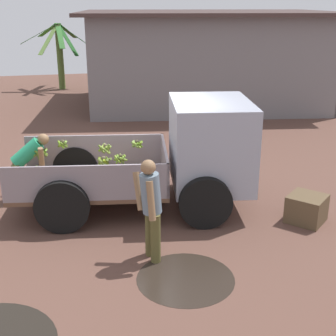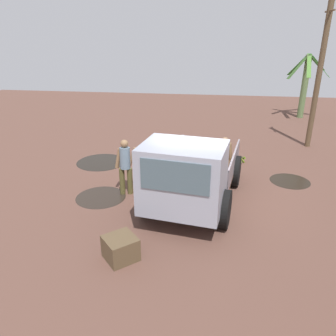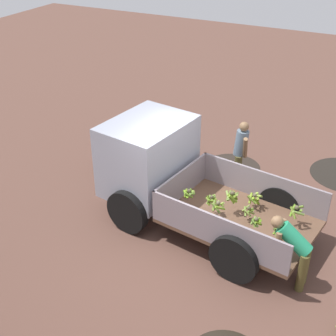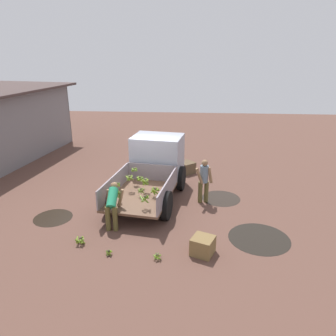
{
  "view_description": "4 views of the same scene",
  "coord_description": "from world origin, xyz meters",
  "px_view_note": "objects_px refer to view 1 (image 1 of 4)",
  "views": [
    {
      "loc": [
        -1.46,
        -8.65,
        3.82
      ],
      "look_at": [
        0.27,
        -0.87,
        0.97
      ],
      "focal_mm": 50.0,
      "sensor_mm": 36.0,
      "label": 1
    },
    {
      "loc": [
        8.17,
        0.17,
        4.37
      ],
      "look_at": [
        -0.13,
        -1.03,
        0.95
      ],
      "focal_mm": 35.0,
      "sensor_mm": 36.0,
      "label": 2
    },
    {
      "loc": [
        -3.18,
        7.21,
        6.13
      ],
      "look_at": [
        0.42,
        0.07,
        1.46
      ],
      "focal_mm": 50.0,
      "sensor_mm": 36.0,
      "label": 3
    },
    {
      "loc": [
        -11.19,
        -1.85,
        5.22
      ],
      "look_at": [
        -0.0,
        -0.99,
        1.18
      ],
      "focal_mm": 35.0,
      "sensor_mm": 36.0,
      "label": 4
    }
  ],
  "objects_px": {
    "person_foreground_visitor": "(151,205)",
    "person_bystander_near_shed": "(116,92)",
    "cargo_truck": "(187,152)",
    "person_worker_loading": "(27,162)",
    "wooden_crate_1": "(307,209)"
  },
  "relations": [
    {
      "from": "cargo_truck",
      "to": "person_worker_loading",
      "type": "height_order",
      "value": "cargo_truck"
    },
    {
      "from": "person_foreground_visitor",
      "to": "person_worker_loading",
      "type": "relative_size",
      "value": 1.21
    },
    {
      "from": "cargo_truck",
      "to": "person_bystander_near_shed",
      "type": "distance_m",
      "value": 7.73
    },
    {
      "from": "person_bystander_near_shed",
      "to": "cargo_truck",
      "type": "bearing_deg",
      "value": 142.3
    },
    {
      "from": "person_worker_loading",
      "to": "person_bystander_near_shed",
      "type": "xyz_separation_m",
      "value": [
        2.55,
        6.75,
        0.08
      ]
    },
    {
      "from": "cargo_truck",
      "to": "person_bystander_near_shed",
      "type": "relative_size",
      "value": 2.96
    },
    {
      "from": "person_foreground_visitor",
      "to": "cargo_truck",
      "type": "bearing_deg",
      "value": -130.81
    },
    {
      "from": "cargo_truck",
      "to": "person_bystander_near_shed",
      "type": "xyz_separation_m",
      "value": [
        -0.48,
        7.71,
        -0.22
      ]
    },
    {
      "from": "person_bystander_near_shed",
      "to": "wooden_crate_1",
      "type": "relative_size",
      "value": 2.54
    },
    {
      "from": "person_foreground_visitor",
      "to": "person_bystander_near_shed",
      "type": "height_order",
      "value": "person_foreground_visitor"
    },
    {
      "from": "cargo_truck",
      "to": "wooden_crate_1",
      "type": "distance_m",
      "value": 2.45
    },
    {
      "from": "person_foreground_visitor",
      "to": "person_bystander_near_shed",
      "type": "relative_size",
      "value": 1.04
    },
    {
      "from": "person_foreground_visitor",
      "to": "person_worker_loading",
      "type": "xyz_separation_m",
      "value": [
        -1.97,
        2.84,
        -0.11
      ]
    },
    {
      "from": "cargo_truck",
      "to": "person_worker_loading",
      "type": "relative_size",
      "value": 3.44
    },
    {
      "from": "wooden_crate_1",
      "to": "person_worker_loading",
      "type": "bearing_deg",
      "value": 156.54
    }
  ]
}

